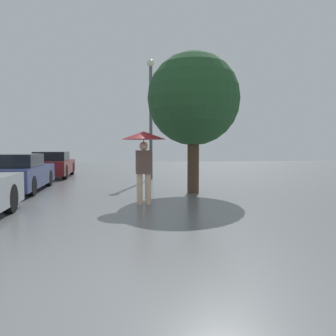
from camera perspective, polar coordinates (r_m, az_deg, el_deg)
ground_plane at (r=3.06m, az=-4.13°, el=-23.06°), size 60.00×60.00×0.00m
pedestrian at (r=7.92m, az=-4.26°, el=4.00°), size 1.08×1.08×1.77m
parked_car_middle at (r=11.51m, az=-24.91°, el=-0.88°), size 1.66×4.12×1.18m
parked_car_farthest at (r=16.46m, az=-19.44°, el=0.50°), size 1.63×4.08×1.21m
tree at (r=10.10m, az=4.46°, el=11.78°), size 2.79×2.79×4.25m
street_lamp at (r=14.57m, az=-3.02°, el=10.56°), size 0.33×0.33×5.23m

